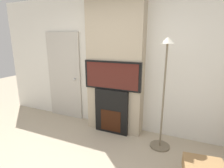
# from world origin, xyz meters

# --- Properties ---
(wall_back) EXTENTS (6.00, 0.06, 2.70)m
(wall_back) POSITION_xyz_m (0.00, 2.03, 1.35)
(wall_back) COLOR silver
(wall_back) RESTS_ON ground_plane
(chimney_breast) EXTENTS (1.11, 0.29, 2.70)m
(chimney_breast) POSITION_xyz_m (0.00, 1.85, 1.35)
(chimney_breast) COLOR tan
(chimney_breast) RESTS_ON ground_plane
(fireplace) EXTENTS (0.68, 0.15, 0.89)m
(fireplace) POSITION_xyz_m (0.00, 1.70, 0.44)
(fireplace) COLOR black
(fireplace) RESTS_ON ground_plane
(television) EXTENTS (1.13, 0.07, 0.55)m
(television) POSITION_xyz_m (0.00, 1.70, 1.16)
(television) COLOR black
(television) RESTS_ON fireplace
(floor_lamp) EXTENTS (0.34, 0.34, 1.86)m
(floor_lamp) POSITION_xyz_m (0.98, 1.56, 1.08)
(floor_lamp) COLOR #726651
(floor_lamp) RESTS_ON ground_plane
(entry_door) EXTENTS (0.88, 0.09, 1.98)m
(entry_door) POSITION_xyz_m (-1.33, 1.97, 0.99)
(entry_door) COLOR #BCB7AD
(entry_door) RESTS_ON ground_plane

